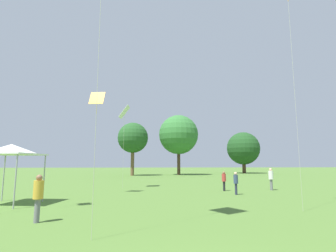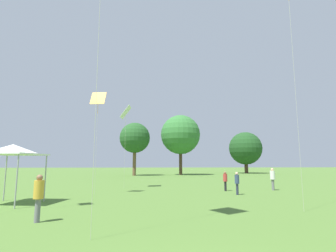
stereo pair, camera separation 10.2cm
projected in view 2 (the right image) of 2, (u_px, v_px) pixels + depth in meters
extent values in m
cylinder|color=#282D42|center=(237.00, 189.00, 18.67)|extent=(0.21, 0.21, 0.78)
cylinder|color=#334260|center=(237.00, 179.00, 18.77)|extent=(0.39, 0.39, 0.62)
sphere|color=#DBAD89|center=(237.00, 174.00, 18.82)|extent=(0.21, 0.21, 0.21)
cylinder|color=black|center=(225.00, 186.00, 21.25)|extent=(0.25, 0.25, 0.77)
cylinder|color=#B23833|center=(225.00, 178.00, 21.35)|extent=(0.46, 0.46, 0.61)
sphere|color=brown|center=(225.00, 173.00, 21.40)|extent=(0.21, 0.21, 0.21)
cylinder|color=slate|center=(37.00, 211.00, 9.92)|extent=(0.29, 0.29, 0.87)
cylinder|color=gold|center=(39.00, 190.00, 10.03)|extent=(0.52, 0.52, 0.69)
sphere|color=brown|center=(40.00, 178.00, 10.10)|extent=(0.24, 0.24, 0.24)
cylinder|color=slate|center=(273.00, 185.00, 21.87)|extent=(0.28, 0.28, 0.89)
cylinder|color=silver|center=(272.00, 175.00, 21.98)|extent=(0.52, 0.52, 0.71)
sphere|color=#DBAD89|center=(272.00, 170.00, 22.04)|extent=(0.24, 0.24, 0.24)
cube|color=white|center=(12.00, 154.00, 14.65)|extent=(3.30, 3.30, 0.08)
cone|color=white|center=(13.00, 149.00, 14.70)|extent=(3.14, 3.14, 0.51)
cylinder|color=#99999E|center=(5.00, 178.00, 15.84)|extent=(0.07, 0.07, 2.69)
cylinder|color=#99999E|center=(45.00, 178.00, 15.59)|extent=(0.07, 0.07, 2.69)
cylinder|color=#99999E|center=(17.00, 181.00, 13.07)|extent=(0.07, 0.07, 2.69)
cube|color=white|center=(126.00, 112.00, 24.67)|extent=(0.96, 1.47, 1.15)
cylinder|color=white|center=(125.00, 124.00, 24.50)|extent=(0.02, 0.02, 1.30)
cylinder|color=#BCB7A8|center=(125.00, 149.00, 24.17)|extent=(0.01, 0.01, 7.02)
cube|color=orange|center=(98.00, 98.00, 19.77)|extent=(1.18, 0.67, 1.02)
cylinder|color=orange|center=(98.00, 108.00, 19.66)|extent=(0.02, 0.02, 0.80)
cylinder|color=#BCB7A8|center=(96.00, 145.00, 19.26)|extent=(0.01, 0.01, 7.10)
cylinder|color=#BCB7A8|center=(294.00, 77.00, 12.99)|extent=(0.01, 0.01, 12.87)
cylinder|color=#BCB7A8|center=(99.00, 23.00, 8.57)|extent=(0.01, 0.01, 13.53)
cylinder|color=#473323|center=(246.00, 165.00, 60.57)|extent=(0.82, 0.82, 3.68)
sphere|color=#1E471E|center=(245.00, 148.00, 61.13)|extent=(7.57, 7.57, 7.57)
cylinder|color=brown|center=(134.00, 161.00, 49.14)|extent=(0.64, 0.64, 5.50)
sphere|color=#235123|center=(135.00, 138.00, 49.76)|extent=(5.75, 5.75, 5.75)
cylinder|color=#473323|center=(181.00, 160.00, 51.96)|extent=(0.63, 0.63, 5.84)
sphere|color=#337033|center=(180.00, 135.00, 52.68)|extent=(7.87, 7.87, 7.87)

